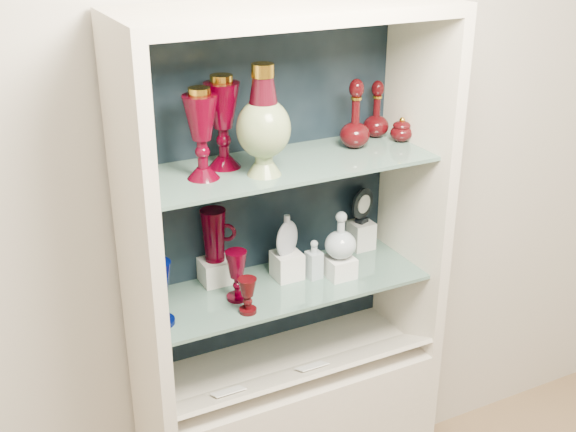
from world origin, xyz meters
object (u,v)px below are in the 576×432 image
ruby_goblet_tall (237,275)px  clear_round_decanter (341,236)px  clear_square_bottle (314,259)px  ruby_decanter_a (356,110)px  ruby_pitcher (214,235)px  ruby_decanter_b (377,107)px  cameo_medallion (362,205)px  enamel_urn (263,121)px  pedestal_lamp_right (223,122)px  lidded_bowl (402,129)px  pedestal_lamp_left (201,134)px  ruby_goblet_small (248,296)px  flat_flask (287,234)px  cobalt_goblet (158,294)px

ruby_goblet_tall → clear_round_decanter: bearing=-2.6°
clear_square_bottle → ruby_decanter_a: bearing=13.1°
ruby_goblet_tall → clear_round_decanter: size_ratio=1.06×
ruby_goblet_tall → ruby_pitcher: (-0.02, 0.14, 0.08)m
ruby_decanter_b → clear_square_bottle: size_ratio=1.49×
ruby_pitcher → cameo_medallion: size_ratio=1.33×
clear_square_bottle → ruby_decanter_b: bearing=20.0°
enamel_urn → cameo_medallion: 0.65m
ruby_pitcher → pedestal_lamp_right: bearing=-50.2°
enamel_urn → lidded_bowl: enamel_urn is taller
ruby_pitcher → clear_square_bottle: ruby_pitcher is taller
pedestal_lamp_left → ruby_pitcher: (0.07, 0.13, -0.38)m
ruby_goblet_small → pedestal_lamp_right: bearing=88.9°
clear_round_decanter → enamel_urn: bearing=-174.5°
flat_flask → ruby_goblet_small: bearing=-167.7°
clear_round_decanter → pedestal_lamp_right: bearing=166.9°
ruby_pitcher → cameo_medallion: (0.56, 0.00, -0.00)m
ruby_goblet_small → clear_round_decanter: bearing=11.4°
pedestal_lamp_left → lidded_bowl: 0.72m
ruby_decanter_a → ruby_goblet_tall: (-0.45, -0.05, -0.46)m
ruby_pitcher → flat_flask: bearing=4.6°
ruby_pitcher → clear_square_bottle: size_ratio=1.28×
enamel_urn → clear_round_decanter: bearing=5.5°
pedestal_lamp_right → ruby_goblet_tall: (-0.00, -0.07, -0.48)m
cameo_medallion → ruby_goblet_tall: bearing=172.7°
pedestal_lamp_right → pedestal_lamp_left: bearing=-145.6°
clear_square_bottle → cameo_medallion: 0.30m
pedestal_lamp_left → clear_round_decanter: (0.45, -0.02, -0.40)m
cobalt_goblet → clear_square_bottle: size_ratio=1.49×
cobalt_goblet → cameo_medallion: cameo_medallion is taller
ruby_goblet_small → ruby_pitcher: 0.25m
ruby_decanter_b → lidded_bowl: 0.11m
ruby_decanter_a → ruby_goblet_tall: 0.65m
ruby_pitcher → clear_square_bottle: (0.30, -0.12, -0.10)m
ruby_decanter_a → ruby_pitcher: 0.61m
pedestal_lamp_left → pedestal_lamp_right: pedestal_lamp_right is taller
cobalt_goblet → ruby_goblet_tall: (0.26, 0.03, -0.02)m
ruby_goblet_tall → clear_square_bottle: 0.28m
ruby_pitcher → cobalt_goblet: bearing=-120.5°
lidded_bowl → enamel_urn: bearing=-171.3°
enamel_urn → ruby_goblet_tall: size_ratio=1.95×
ruby_goblet_tall → clear_square_bottle: (0.28, 0.02, -0.01)m
ruby_decanter_b → flat_flask: bearing=-170.2°
cobalt_goblet → cameo_medallion: bearing=12.0°
lidded_bowl → cobalt_goblet: lidded_bowl is taller
pedestal_lamp_right → enamel_urn: 0.14m
ruby_pitcher → flat_flask: ruby_pitcher is taller
lidded_bowl → ruby_goblet_tall: bearing=-176.3°
ruby_pitcher → cameo_medallion: 0.56m
flat_flask → cameo_medallion: 0.35m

